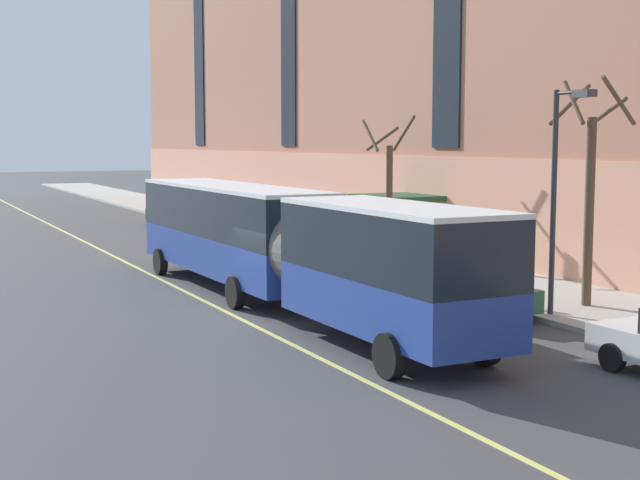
{
  "coord_description": "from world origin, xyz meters",
  "views": [
    {
      "loc": [
        -10.06,
        -23.91,
        5.07
      ],
      "look_at": [
        2.86,
        2.47,
        1.8
      ],
      "focal_mm": 50.0,
      "sensor_mm": 36.0,
      "label": 1
    }
  ],
  "objects_px": {
    "street_tree_far_uptown": "(388,189)",
    "fire_hydrant": "(525,297)",
    "parked_car_darkgray_0": "(242,231)",
    "street_tree_mid_block": "(590,190)",
    "city_bus": "(279,240)",
    "street_lamp": "(560,177)",
    "parked_car_green_2": "(470,288)",
    "parked_car_white_5": "(297,245)",
    "parked_car_black_4": "(170,213)"
  },
  "relations": [
    {
      "from": "street_tree_mid_block",
      "to": "parked_car_green_2",
      "type": "bearing_deg",
      "value": 164.75
    },
    {
      "from": "city_bus",
      "to": "parked_car_green_2",
      "type": "distance_m",
      "value": 5.89
    },
    {
      "from": "street_tree_mid_block",
      "to": "fire_hydrant",
      "type": "height_order",
      "value": "street_tree_mid_block"
    },
    {
      "from": "city_bus",
      "to": "street_tree_mid_block",
      "type": "xyz_separation_m",
      "value": [
        8.16,
        -4.42,
        1.56
      ]
    },
    {
      "from": "parked_car_white_5",
      "to": "street_tree_far_uptown",
      "type": "relative_size",
      "value": 0.73
    },
    {
      "from": "parked_car_green_2",
      "to": "fire_hydrant",
      "type": "bearing_deg",
      "value": -18.4
    },
    {
      "from": "parked_car_darkgray_0",
      "to": "street_tree_mid_block",
      "type": "xyz_separation_m",
      "value": [
        3.56,
        -19.48,
        2.85
      ]
    },
    {
      "from": "parked_car_green_2",
      "to": "parked_car_white_5",
      "type": "height_order",
      "value": "same"
    },
    {
      "from": "parked_car_darkgray_0",
      "to": "street_tree_far_uptown",
      "type": "height_order",
      "value": "street_tree_far_uptown"
    },
    {
      "from": "parked_car_darkgray_0",
      "to": "parked_car_black_4",
      "type": "relative_size",
      "value": 1.07
    },
    {
      "from": "street_tree_mid_block",
      "to": "street_lamp",
      "type": "bearing_deg",
      "value": -156.03
    },
    {
      "from": "parked_car_darkgray_0",
      "to": "parked_car_white_5",
      "type": "xyz_separation_m",
      "value": [
        -0.03,
        -6.41,
        -0.0
      ]
    },
    {
      "from": "parked_car_black_4",
      "to": "parked_car_white_5",
      "type": "bearing_deg",
      "value": -89.9
    },
    {
      "from": "parked_car_black_4",
      "to": "street_tree_far_uptown",
      "type": "bearing_deg",
      "value": -79.49
    },
    {
      "from": "parked_car_green_2",
      "to": "street_tree_mid_block",
      "type": "bearing_deg",
      "value": -15.25
    },
    {
      "from": "street_tree_mid_block",
      "to": "parked_car_white_5",
      "type": "bearing_deg",
      "value": 105.35
    },
    {
      "from": "fire_hydrant",
      "to": "street_tree_mid_block",
      "type": "bearing_deg",
      "value": -12.66
    },
    {
      "from": "parked_car_white_5",
      "to": "street_lamp",
      "type": "bearing_deg",
      "value": -82.97
    },
    {
      "from": "street_tree_far_uptown",
      "to": "parked_car_white_5",
      "type": "bearing_deg",
      "value": 159.51
    },
    {
      "from": "parked_car_green_2",
      "to": "fire_hydrant",
      "type": "xyz_separation_m",
      "value": [
        1.58,
        -0.53,
        -0.29
      ]
    },
    {
      "from": "parked_car_darkgray_0",
      "to": "street_tree_mid_block",
      "type": "relative_size",
      "value": 0.69
    },
    {
      "from": "city_bus",
      "to": "parked_car_green_2",
      "type": "bearing_deg",
      "value": -36.85
    },
    {
      "from": "street_tree_mid_block",
      "to": "street_lamp",
      "type": "height_order",
      "value": "street_tree_mid_block"
    },
    {
      "from": "parked_car_white_5",
      "to": "street_tree_mid_block",
      "type": "xyz_separation_m",
      "value": [
        3.59,
        -13.08,
        2.85
      ]
    },
    {
      "from": "street_tree_far_uptown",
      "to": "fire_hydrant",
      "type": "height_order",
      "value": "street_tree_far_uptown"
    },
    {
      "from": "street_tree_mid_block",
      "to": "street_lamp",
      "type": "distance_m",
      "value": 2.1
    },
    {
      "from": "parked_car_darkgray_0",
      "to": "street_tree_mid_block",
      "type": "bearing_deg",
      "value": -79.64
    },
    {
      "from": "parked_car_darkgray_0",
      "to": "parked_car_white_5",
      "type": "distance_m",
      "value": 6.41
    },
    {
      "from": "city_bus",
      "to": "parked_car_black_4",
      "type": "xyz_separation_m",
      "value": [
        4.54,
        26.78,
        -1.3
      ]
    },
    {
      "from": "city_bus",
      "to": "street_lamp",
      "type": "xyz_separation_m",
      "value": [
        6.28,
        -5.25,
        2.0
      ]
    },
    {
      "from": "parked_car_green_2",
      "to": "city_bus",
      "type": "bearing_deg",
      "value": 143.15
    },
    {
      "from": "parked_car_black_4",
      "to": "parked_car_white_5",
      "type": "distance_m",
      "value": 18.12
    },
    {
      "from": "city_bus",
      "to": "fire_hydrant",
      "type": "bearing_deg",
      "value": -32.73
    },
    {
      "from": "street_lamp",
      "to": "fire_hydrant",
      "type": "relative_size",
      "value": 8.8
    },
    {
      "from": "fire_hydrant",
      "to": "city_bus",
      "type": "bearing_deg",
      "value": 147.27
    },
    {
      "from": "street_tree_far_uptown",
      "to": "city_bus",
      "type": "bearing_deg",
      "value": -138.04
    },
    {
      "from": "street_tree_mid_block",
      "to": "parked_car_darkgray_0",
      "type": "bearing_deg",
      "value": 100.36
    },
    {
      "from": "parked_car_green_2",
      "to": "parked_car_white_5",
      "type": "xyz_separation_m",
      "value": [
        -0.03,
        12.11,
        -0.0
      ]
    },
    {
      "from": "parked_car_black_4",
      "to": "street_tree_mid_block",
      "type": "relative_size",
      "value": 0.65
    },
    {
      "from": "parked_car_black_4",
      "to": "fire_hydrant",
      "type": "relative_size",
      "value": 6.12
    },
    {
      "from": "fire_hydrant",
      "to": "street_lamp",
      "type": "bearing_deg",
      "value": -85.52
    },
    {
      "from": "parked_car_white_5",
      "to": "street_lamp",
      "type": "xyz_separation_m",
      "value": [
        1.72,
        -13.91,
        3.3
      ]
    },
    {
      "from": "street_tree_mid_block",
      "to": "street_tree_far_uptown",
      "type": "relative_size",
      "value": 1.13
    },
    {
      "from": "fire_hydrant",
      "to": "parked_car_black_4",
      "type": "bearing_deg",
      "value": 93.07
    },
    {
      "from": "parked_car_white_5",
      "to": "street_tree_mid_block",
      "type": "height_order",
      "value": "street_tree_mid_block"
    },
    {
      "from": "fire_hydrant",
      "to": "parked_car_green_2",
      "type": "bearing_deg",
      "value": 161.6
    },
    {
      "from": "street_lamp",
      "to": "street_tree_far_uptown",
      "type": "bearing_deg",
      "value": 81.58
    },
    {
      "from": "parked_car_green_2",
      "to": "parked_car_white_5",
      "type": "bearing_deg",
      "value": 90.16
    },
    {
      "from": "parked_car_white_5",
      "to": "city_bus",
      "type": "bearing_deg",
      "value": -117.81
    },
    {
      "from": "city_bus",
      "to": "parked_car_white_5",
      "type": "relative_size",
      "value": 4.65
    }
  ]
}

